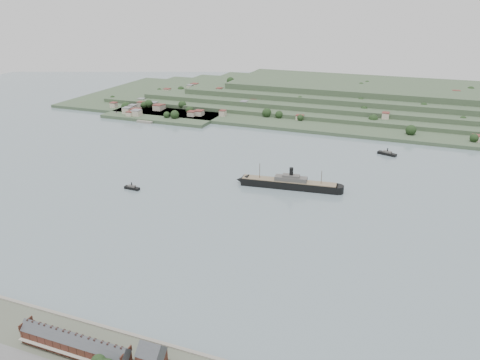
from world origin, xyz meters
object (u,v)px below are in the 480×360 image
(gabled_building, at_px, (152,357))
(terrace_row, at_px, (75,344))
(steamship, at_px, (286,183))
(tugboat, at_px, (132,188))

(gabled_building, bearing_deg, terrace_row, -173.88)
(steamship, distance_m, tugboat, 130.40)
(tugboat, bearing_deg, steamship, 22.78)
(terrace_row, xyz_separation_m, gabled_building, (37.50, 4.02, 1.34))
(steamship, bearing_deg, gabled_building, -89.07)
(steamship, bearing_deg, terrace_row, -98.48)
(gabled_building, height_order, tugboat, gabled_building)
(steamship, height_order, tugboat, steamship)
(terrace_row, xyz_separation_m, steamship, (33.87, 227.05, -2.76))
(tugboat, bearing_deg, gabled_building, -54.33)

